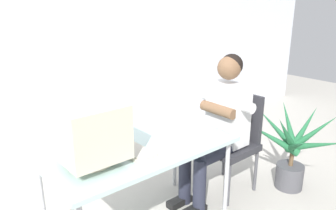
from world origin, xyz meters
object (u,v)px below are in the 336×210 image
(desk, at_px, (139,151))
(crt_monitor, at_px, (91,131))
(keyboard, at_px, (128,147))
(potted_plant, at_px, (292,151))
(office_chair, at_px, (233,137))
(person_seated, at_px, (219,123))

(desk, relative_size, crt_monitor, 3.40)
(desk, xyz_separation_m, keyboard, (-0.10, -0.01, 0.07))
(potted_plant, bearing_deg, office_chair, 137.97)
(office_chair, bearing_deg, keyboard, 177.93)
(keyboard, xyz_separation_m, office_chair, (1.13, -0.04, -0.22))
(keyboard, relative_size, person_seated, 0.36)
(crt_monitor, xyz_separation_m, office_chair, (1.42, -0.00, -0.43))
(desk, bearing_deg, person_seated, -3.38)
(desk, bearing_deg, office_chair, -2.71)
(person_seated, height_order, potted_plant, person_seated)
(keyboard, distance_m, potted_plant, 1.64)
(keyboard, height_order, potted_plant, potted_plant)
(keyboard, distance_m, person_seated, 0.93)
(keyboard, height_order, person_seated, person_seated)
(crt_monitor, height_order, person_seated, person_seated)
(desk, height_order, keyboard, keyboard)
(desk, height_order, office_chair, office_chair)
(desk, xyz_separation_m, potted_plant, (1.44, -0.42, -0.28))
(office_chair, height_order, potted_plant, office_chair)
(desk, distance_m, office_chair, 1.04)
(desk, distance_m, person_seated, 0.83)
(potted_plant, bearing_deg, keyboard, 164.95)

